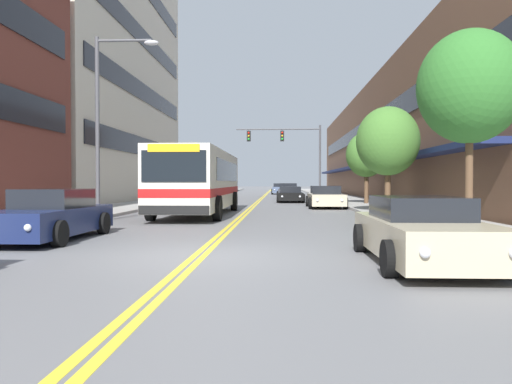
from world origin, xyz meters
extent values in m
plane|color=slate|center=(0.00, 37.00, 0.00)|extent=(240.00, 240.00, 0.00)
cube|color=#9E9B96|center=(-7.28, 37.00, 0.07)|extent=(3.55, 106.00, 0.14)
cube|color=#9E9B96|center=(7.28, 37.00, 0.07)|extent=(3.55, 106.00, 0.14)
cube|color=yellow|center=(-0.10, 37.00, 0.00)|extent=(0.14, 106.00, 0.01)
cube|color=yellow|center=(0.10, 37.00, 0.00)|extent=(0.14, 106.00, 0.01)
cube|color=beige|center=(-15.30, 29.76, 15.25)|extent=(12.00, 27.18, 30.51)
cube|color=black|center=(-9.26, 29.76, 4.36)|extent=(0.08, 25.00, 1.40)
cube|color=black|center=(-9.26, 29.76, 8.72)|extent=(0.08, 25.00, 1.40)
cube|color=black|center=(-9.26, 29.76, 13.08)|extent=(0.08, 25.00, 1.40)
cube|color=brown|center=(13.30, 37.00, 5.07)|extent=(8.00, 68.00, 10.13)
cube|color=navy|center=(8.75, 37.00, 2.90)|extent=(1.10, 61.20, 0.24)
cube|color=black|center=(9.26, 37.00, 6.28)|extent=(0.08, 61.20, 1.40)
cube|color=silver|center=(-2.07, 12.99, 1.63)|extent=(2.56, 11.51, 2.55)
cube|color=#B21919|center=(-2.07, 12.99, 1.12)|extent=(2.58, 11.53, 0.32)
cube|color=black|center=(-2.07, 13.56, 2.03)|extent=(2.59, 8.98, 0.92)
cube|color=black|center=(-2.07, 7.21, 2.08)|extent=(2.30, 0.04, 1.12)
cube|color=yellow|center=(-2.07, 7.20, 2.72)|extent=(1.84, 0.06, 0.28)
cube|color=black|center=(-2.07, 7.19, 0.53)|extent=(2.51, 0.08, 0.32)
cylinder|color=black|center=(-3.38, 9.07, 0.50)|extent=(0.30, 1.00, 1.00)
cylinder|color=black|center=(-0.76, 9.07, 0.50)|extent=(0.30, 1.00, 1.00)
cylinder|color=black|center=(-3.38, 16.15, 0.50)|extent=(0.30, 1.00, 1.00)
cylinder|color=black|center=(-0.76, 16.15, 0.50)|extent=(0.30, 1.00, 1.00)
cube|color=#19234C|center=(-4.38, 2.68, 0.51)|extent=(1.73, 4.71, 0.66)
cube|color=black|center=(-4.38, 2.86, 1.09)|extent=(1.49, 2.07, 0.50)
cylinder|color=black|center=(-3.49, 1.21, 0.32)|extent=(0.22, 0.63, 0.63)
cylinder|color=black|center=(-5.26, 4.14, 0.32)|extent=(0.22, 0.63, 0.63)
cylinder|color=black|center=(-3.49, 4.14, 0.32)|extent=(0.22, 0.63, 0.63)
sphere|color=silver|center=(-3.77, 0.30, 0.54)|extent=(0.16, 0.16, 0.16)
cube|color=red|center=(-5.00, 5.04, 0.54)|extent=(0.18, 0.04, 0.10)
cube|color=red|center=(-3.76, 5.04, 0.54)|extent=(0.18, 0.04, 0.10)
cube|color=white|center=(-4.36, 24.75, 0.48)|extent=(1.86, 4.07, 0.59)
cube|color=black|center=(-4.36, 24.91, 1.04)|extent=(1.60, 1.79, 0.52)
cylinder|color=black|center=(-5.31, 23.49, 0.35)|extent=(0.22, 0.69, 0.69)
cylinder|color=black|center=(-3.40, 23.49, 0.35)|extent=(0.22, 0.69, 0.69)
cylinder|color=black|center=(-5.31, 26.01, 0.35)|extent=(0.22, 0.69, 0.69)
cylinder|color=black|center=(-3.40, 26.01, 0.35)|extent=(0.22, 0.69, 0.69)
sphere|color=silver|center=(-5.01, 22.69, 0.51)|extent=(0.16, 0.16, 0.16)
sphere|color=silver|center=(-3.71, 22.69, 0.51)|extent=(0.16, 0.16, 0.16)
cube|color=red|center=(-5.03, 26.80, 0.51)|extent=(0.18, 0.04, 0.10)
cube|color=red|center=(-3.69, 26.80, 0.51)|extent=(0.18, 0.04, 0.10)
cube|color=#BCAD89|center=(4.32, -0.71, 0.50)|extent=(1.76, 4.74, 0.66)
cube|color=black|center=(4.32, -0.52, 1.03)|extent=(1.51, 2.08, 0.42)
cylinder|color=black|center=(3.41, -2.18, 0.30)|extent=(0.22, 0.61, 0.61)
cylinder|color=black|center=(5.22, -2.18, 0.30)|extent=(0.22, 0.61, 0.61)
cylinder|color=black|center=(3.41, 0.76, 0.30)|extent=(0.22, 0.61, 0.61)
cylinder|color=black|center=(5.22, 0.76, 0.30)|extent=(0.22, 0.61, 0.61)
sphere|color=silver|center=(3.70, -3.10, 0.53)|extent=(0.16, 0.16, 0.16)
cube|color=red|center=(3.68, 1.67, 0.53)|extent=(0.18, 0.04, 0.10)
cube|color=red|center=(4.95, 1.67, 0.53)|extent=(0.18, 0.04, 0.10)
cube|color=beige|center=(4.37, 19.36, 0.50)|extent=(1.90, 4.79, 0.64)
cube|color=black|center=(4.37, 19.56, 1.06)|extent=(1.63, 2.11, 0.47)
cylinder|color=black|center=(3.40, 17.88, 0.33)|extent=(0.22, 0.66, 0.66)
cylinder|color=black|center=(5.34, 17.88, 0.33)|extent=(0.22, 0.66, 0.66)
cylinder|color=black|center=(3.40, 20.85, 0.33)|extent=(0.22, 0.66, 0.66)
cylinder|color=black|center=(5.34, 20.85, 0.33)|extent=(0.22, 0.66, 0.66)
sphere|color=silver|center=(3.71, 16.95, 0.53)|extent=(0.16, 0.16, 0.16)
sphere|color=silver|center=(5.04, 16.95, 0.53)|extent=(0.16, 0.16, 0.16)
cube|color=red|center=(3.69, 21.77, 0.53)|extent=(0.18, 0.04, 0.10)
cube|color=red|center=(5.05, 21.77, 0.53)|extent=(0.18, 0.04, 0.10)
cube|color=#475675|center=(1.71, 51.91, 0.55)|extent=(1.85, 4.67, 0.74)
cube|color=black|center=(1.71, 52.09, 1.13)|extent=(1.59, 2.05, 0.42)
cylinder|color=black|center=(0.76, 50.46, 0.33)|extent=(0.22, 0.66, 0.66)
cylinder|color=black|center=(2.66, 50.46, 0.33)|extent=(0.22, 0.66, 0.66)
cylinder|color=black|center=(0.76, 53.35, 0.33)|extent=(0.22, 0.66, 0.66)
cylinder|color=black|center=(2.66, 53.35, 0.33)|extent=(0.22, 0.66, 0.66)
sphere|color=silver|center=(1.06, 49.55, 0.59)|extent=(0.16, 0.16, 0.16)
sphere|color=silver|center=(2.36, 49.55, 0.59)|extent=(0.16, 0.16, 0.16)
cube|color=red|center=(1.04, 54.25, 0.59)|extent=(0.18, 0.04, 0.10)
cube|color=red|center=(2.38, 54.25, 0.59)|extent=(0.18, 0.04, 0.10)
cube|color=#38383D|center=(2.42, 34.77, 0.53)|extent=(1.77, 4.72, 0.69)
cube|color=black|center=(2.42, 34.96, 1.14)|extent=(1.52, 2.08, 0.52)
cylinder|color=black|center=(1.51, 33.31, 0.34)|extent=(0.22, 0.68, 0.68)
cylinder|color=black|center=(3.33, 33.31, 0.34)|extent=(0.22, 0.68, 0.68)
cylinder|color=black|center=(1.51, 36.24, 0.34)|extent=(0.22, 0.68, 0.68)
cylinder|color=black|center=(3.33, 36.24, 0.34)|extent=(0.22, 0.68, 0.68)
sphere|color=silver|center=(1.80, 32.39, 0.57)|extent=(0.16, 0.16, 0.16)
sphere|color=silver|center=(3.04, 32.39, 0.57)|extent=(0.16, 0.16, 0.16)
cube|color=red|center=(1.78, 37.14, 0.57)|extent=(0.18, 0.04, 0.10)
cube|color=red|center=(3.06, 37.14, 0.57)|extent=(0.18, 0.04, 0.10)
cube|color=black|center=(2.47, 27.58, 0.46)|extent=(1.80, 4.63, 0.56)
cube|color=black|center=(2.47, 27.76, 0.96)|extent=(1.55, 2.04, 0.44)
cylinder|color=black|center=(1.55, 26.14, 0.33)|extent=(0.22, 0.65, 0.65)
cylinder|color=black|center=(3.39, 26.14, 0.33)|extent=(0.22, 0.65, 0.65)
cylinder|color=black|center=(1.55, 29.01, 0.33)|extent=(0.22, 0.65, 0.65)
cylinder|color=black|center=(3.39, 29.01, 0.33)|extent=(0.22, 0.65, 0.65)
sphere|color=silver|center=(1.84, 25.25, 0.49)|extent=(0.16, 0.16, 0.16)
sphere|color=silver|center=(3.10, 25.25, 0.49)|extent=(0.16, 0.16, 0.16)
cube|color=red|center=(1.82, 29.90, 0.49)|extent=(0.18, 0.04, 0.10)
cube|color=red|center=(3.12, 29.90, 0.49)|extent=(0.18, 0.04, 0.10)
cylinder|color=#47474C|center=(5.20, 33.81, 3.26)|extent=(0.18, 0.18, 6.51)
cylinder|color=#47474C|center=(1.52, 33.81, 6.16)|extent=(7.37, 0.11, 0.11)
cube|color=black|center=(1.88, 33.81, 5.56)|extent=(0.34, 0.26, 0.92)
sphere|color=red|center=(1.88, 33.65, 5.84)|extent=(0.18, 0.18, 0.18)
sphere|color=yellow|center=(1.88, 33.65, 5.56)|extent=(0.18, 0.18, 0.18)
sphere|color=green|center=(1.88, 33.65, 5.29)|extent=(0.18, 0.18, 0.18)
cylinder|color=black|center=(1.88, 33.81, 6.09)|extent=(0.02, 0.02, 0.14)
cube|color=black|center=(-1.06, 33.81, 5.56)|extent=(0.34, 0.26, 0.92)
sphere|color=red|center=(-1.06, 33.65, 5.84)|extent=(0.18, 0.18, 0.18)
sphere|color=yellow|center=(-1.06, 33.65, 5.56)|extent=(0.18, 0.18, 0.18)
sphere|color=green|center=(-1.06, 33.65, 5.29)|extent=(0.18, 0.18, 0.18)
cylinder|color=black|center=(-1.06, 33.81, 6.09)|extent=(0.02, 0.02, 0.14)
cylinder|color=#47474C|center=(-5.30, 8.59, 3.52)|extent=(0.16, 0.16, 7.05)
cylinder|color=#47474C|center=(-4.25, 8.59, 6.90)|extent=(2.10, 0.10, 0.10)
ellipsoid|color=#B2B2B7|center=(-3.20, 8.59, 6.80)|extent=(0.56, 0.28, 0.20)
cylinder|color=brown|center=(6.64, 3.20, 1.51)|extent=(0.20, 0.20, 2.74)
ellipsoid|color=#2D6B28|center=(6.64, 3.20, 4.03)|extent=(2.71, 2.71, 2.98)
cylinder|color=brown|center=(6.62, 13.00, 1.16)|extent=(0.26, 0.26, 2.04)
ellipsoid|color=#42752D|center=(6.62, 13.00, 3.40)|extent=(2.88, 2.88, 3.16)
cylinder|color=brown|center=(7.31, 22.59, 1.15)|extent=(0.28, 0.28, 2.04)
ellipsoid|color=#42752D|center=(7.31, 22.59, 3.30)|extent=(2.66, 2.66, 2.92)
cylinder|color=yellow|center=(5.95, 10.02, 0.49)|extent=(0.24, 0.24, 0.70)
sphere|color=yellow|center=(5.95, 10.02, 0.89)|extent=(0.21, 0.21, 0.21)
cylinder|color=yellow|center=(5.79, 10.02, 0.56)|extent=(0.08, 0.11, 0.11)
camera|label=1|loc=(1.65, -10.18, 1.53)|focal=35.00mm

